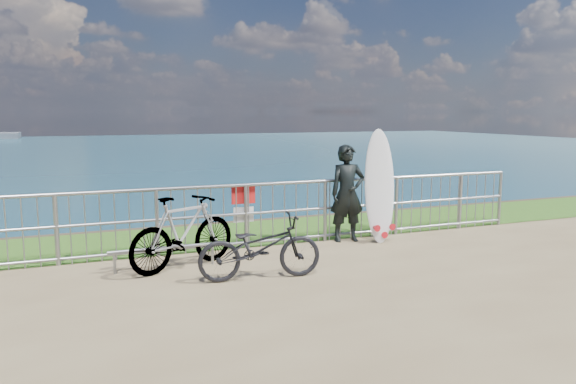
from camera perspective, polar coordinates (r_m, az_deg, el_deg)
name	(u,v)px	position (r m, az deg, el deg)	size (l,w,h in m)	color
grass_strip	(254,233)	(10.92, -3.49, -4.14)	(120.00, 120.00, 0.00)	#2D5E19
railing	(274,213)	(9.79, -1.44, -2.16)	(10.06, 0.10, 1.13)	gray
surfer	(347,193)	(10.16, 6.05, -0.14)	(0.64, 0.42, 1.75)	black
surfboard	(380,190)	(10.21, 9.30, 0.21)	(0.66, 0.62, 2.04)	white
bicycle_near	(260,247)	(7.88, -2.87, -5.64)	(0.61, 1.74, 0.91)	black
bicycle_far	(183,232)	(8.52, -10.59, -4.02)	(0.52, 1.85, 1.11)	black
bike_rack	(165,250)	(8.61, -12.41, -5.81)	(1.65, 0.05, 0.35)	gray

